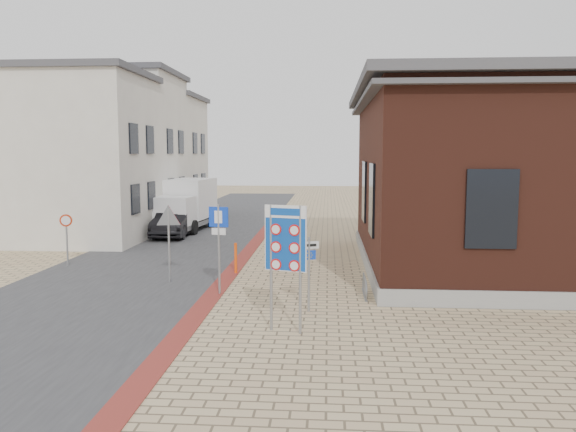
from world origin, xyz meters
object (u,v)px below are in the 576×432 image
(border_sign, at_px, (286,241))
(parking_sign, at_px, (219,232))
(sedan, at_px, (175,222))
(bollard, at_px, (236,258))
(essen_sign, at_px, (309,263))
(box_truck, at_px, (186,204))

(border_sign, distance_m, parking_sign, 4.21)
(sedan, relative_size, border_sign, 1.50)
(sedan, relative_size, bollard, 4.14)
(parking_sign, bearing_deg, essen_sign, -20.87)
(essen_sign, height_order, bollard, essen_sign)
(box_truck, relative_size, essen_sign, 2.72)
(bollard, bearing_deg, border_sign, -70.51)
(essen_sign, xyz_separation_m, bollard, (-2.80, 4.70, -0.78))
(bollard, bearing_deg, sedan, 117.78)
(essen_sign, bearing_deg, sedan, 100.29)
(border_sign, relative_size, bollard, 2.77)
(sedan, height_order, border_sign, border_sign)
(parking_sign, xyz_separation_m, bollard, (0.01, 3.00, -1.37))
(sedan, xyz_separation_m, parking_sign, (4.69, -11.92, 1.16))
(sedan, relative_size, parking_sign, 1.66)
(box_truck, distance_m, essen_sign, 17.56)
(sedan, relative_size, box_truck, 0.82)
(bollard, bearing_deg, parking_sign, -90.19)
(box_truck, relative_size, border_sign, 1.82)
(essen_sign, bearing_deg, border_sign, -124.07)
(box_truck, height_order, essen_sign, box_truck)
(border_sign, bearing_deg, parking_sign, 139.80)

